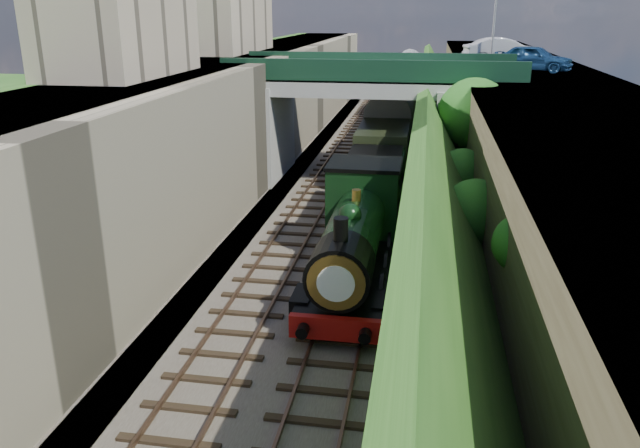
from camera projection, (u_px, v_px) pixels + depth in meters
The scene contains 20 objects.
ground at pixel (259, 444), 14.69m from camera, with size 160.00×160.00×0.00m, color #1E4714.
trackbed at pixel (355, 199), 33.30m from camera, with size 10.00×90.00×0.20m, color #473F38.
retaining_wall at pixel (253, 133), 33.06m from camera, with size 1.00×90.00×7.00m, color #756B56.
street_plateau_left at pixel (191, 131), 33.61m from camera, with size 6.00×90.00×7.00m, color #262628.
street_plateau_right at pixel (547, 150), 30.83m from camera, with size 8.00×90.00×6.25m, color #262628.
embankment_slope at pixel (455, 162), 30.13m from camera, with size 4.17×90.00×6.36m.
track_left at pixel (318, 195), 33.57m from camera, with size 2.50×90.00×0.20m.
track_right at pixel (378, 197), 33.07m from camera, with size 2.50×90.00×0.20m.
road_bridge at pixel (381, 113), 35.59m from camera, with size 16.00×6.40×7.25m.
building_far at pixel (217, 4), 41.04m from camera, with size 5.00×10.00×6.00m, color gray.
building_near at pixel (119, 27), 26.30m from camera, with size 4.00×8.00×4.00m, color gray.
tree at pixel (476, 117), 30.76m from camera, with size 3.60×3.80×6.60m.
lamppost at pixel (496, 11), 38.94m from camera, with size 0.87×0.15×6.00m.
car_blue at pixel (533, 58), 36.27m from camera, with size 1.78×4.42×1.50m, color navy.
car_silver at pixel (503, 51), 41.14m from camera, with size 1.79×5.13×1.69m, color #B4B3B8.
locomotive at pixel (355, 239), 22.33m from camera, with size 3.10×10.22×3.83m.
tender at pixel (373, 191), 29.29m from camera, with size 2.70×6.00×3.05m.
coach_front at pixel (390, 132), 40.89m from camera, with size 2.90×18.00×3.70m.
coach_middle at pixel (402, 95), 58.42m from camera, with size 2.90×18.00×3.70m.
coach_rear at pixel (409, 76), 75.94m from camera, with size 2.90×18.00×3.70m.
Camera 1 is at (3.43, -11.79, 9.70)m, focal length 35.00 mm.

